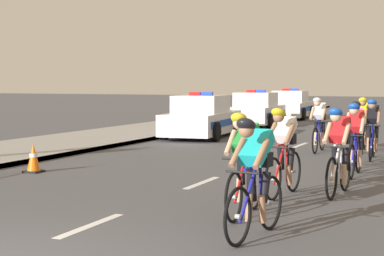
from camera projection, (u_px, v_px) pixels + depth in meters
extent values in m
cube|color=gray|center=(105.00, 137.00, 21.96)|extent=(3.71, 60.00, 0.12)
cube|color=#9E9E99|center=(150.00, 138.00, 21.26)|extent=(0.16, 60.00, 0.13)
cube|color=white|center=(91.00, 225.00, 8.69)|extent=(0.14, 1.60, 0.01)
cube|color=white|center=(202.00, 183.00, 12.35)|extent=(0.14, 1.60, 0.01)
cube|color=white|center=(262.00, 160.00, 16.02)|extent=(0.14, 1.60, 0.01)
cube|color=white|center=(300.00, 145.00, 19.68)|extent=(0.14, 1.60, 0.01)
cube|color=white|center=(326.00, 135.00, 23.35)|extent=(0.14, 1.60, 0.01)
cube|color=white|center=(345.00, 128.00, 27.01)|extent=(0.14, 1.60, 0.01)
cube|color=white|center=(360.00, 122.00, 30.68)|extent=(0.14, 1.60, 0.01)
torus|color=black|center=(238.00, 217.00, 7.56)|extent=(0.13, 0.72, 0.72)
cylinder|color=#99999E|center=(238.00, 217.00, 7.56)|extent=(0.07, 0.07, 0.06)
torus|color=black|center=(271.00, 203.00, 8.42)|extent=(0.13, 0.72, 0.72)
cylinder|color=#99999E|center=(271.00, 203.00, 8.42)|extent=(0.07, 0.07, 0.06)
cylinder|color=#1E1E99|center=(254.00, 167.00, 7.91)|extent=(0.10, 0.55, 0.04)
cylinder|color=#1E1E99|center=(248.00, 195.00, 7.78)|extent=(0.09, 0.48, 0.63)
cylinder|color=#1E1E99|center=(260.00, 189.00, 8.10)|extent=(0.04, 0.04, 0.65)
cylinder|color=black|center=(242.00, 172.00, 7.61)|extent=(0.42, 0.08, 0.03)
cube|color=black|center=(260.00, 162.00, 8.08)|extent=(0.12, 0.23, 0.05)
cube|color=#19B2B7|center=(256.00, 147.00, 7.96)|extent=(0.34, 0.58, 0.45)
cube|color=black|center=(260.00, 159.00, 8.07)|extent=(0.30, 0.23, 0.18)
cylinder|color=black|center=(265.00, 187.00, 8.01)|extent=(0.13, 0.23, 0.40)
cylinder|color=#9E7051|center=(262.00, 209.00, 7.96)|extent=(0.11, 0.16, 0.36)
cylinder|color=black|center=(252.00, 186.00, 8.09)|extent=(0.13, 0.18, 0.40)
cylinder|color=#9E7051|center=(249.00, 208.00, 8.04)|extent=(0.10, 0.13, 0.36)
cylinder|color=#9E7051|center=(261.00, 154.00, 7.70)|extent=(0.12, 0.41, 0.35)
cylinder|color=#9E7051|center=(237.00, 152.00, 7.85)|extent=(0.12, 0.41, 0.35)
sphere|color=#9E7051|center=(246.00, 130.00, 7.68)|extent=(0.19, 0.19, 0.19)
ellipsoid|color=black|center=(246.00, 125.00, 7.67)|extent=(0.26, 0.34, 0.24)
torus|color=black|center=(234.00, 197.00, 8.83)|extent=(0.05, 0.72, 0.72)
cylinder|color=#99999E|center=(234.00, 197.00, 8.83)|extent=(0.06, 0.06, 0.06)
torus|color=black|center=(255.00, 186.00, 9.76)|extent=(0.05, 0.72, 0.72)
cylinder|color=#99999E|center=(255.00, 186.00, 9.76)|extent=(0.06, 0.06, 0.06)
cylinder|color=#B21919|center=(244.00, 155.00, 9.21)|extent=(0.04, 0.55, 0.04)
cylinder|color=#B21919|center=(240.00, 179.00, 9.07)|extent=(0.05, 0.48, 0.63)
cylinder|color=#B21919|center=(248.00, 174.00, 9.42)|extent=(0.04, 0.04, 0.65)
cylinder|color=black|center=(236.00, 159.00, 8.89)|extent=(0.42, 0.03, 0.03)
cube|color=black|center=(248.00, 151.00, 9.39)|extent=(0.10, 0.22, 0.05)
cube|color=green|center=(246.00, 138.00, 9.26)|extent=(0.29, 0.56, 0.44)
cube|color=black|center=(248.00, 148.00, 9.38)|extent=(0.28, 0.20, 0.18)
cylinder|color=black|center=(253.00, 172.00, 9.32)|extent=(0.11, 0.22, 0.40)
cylinder|color=tan|center=(251.00, 191.00, 9.27)|extent=(0.09, 0.16, 0.36)
cylinder|color=black|center=(241.00, 172.00, 9.39)|extent=(0.11, 0.17, 0.40)
cylinder|color=tan|center=(239.00, 190.00, 9.34)|extent=(0.09, 0.12, 0.36)
cylinder|color=tan|center=(252.00, 143.00, 9.01)|extent=(0.08, 0.40, 0.35)
cylinder|color=tan|center=(230.00, 143.00, 9.13)|extent=(0.08, 0.40, 0.35)
sphere|color=tan|center=(239.00, 123.00, 8.97)|extent=(0.19, 0.19, 0.19)
ellipsoid|color=yellow|center=(239.00, 118.00, 8.95)|extent=(0.23, 0.32, 0.24)
torus|color=black|center=(273.00, 179.00, 10.46)|extent=(0.11, 0.73, 0.72)
cylinder|color=#99999E|center=(273.00, 179.00, 10.46)|extent=(0.07, 0.07, 0.06)
torus|color=black|center=(293.00, 172.00, 11.34)|extent=(0.11, 0.73, 0.72)
cylinder|color=#99999E|center=(293.00, 172.00, 11.34)|extent=(0.07, 0.07, 0.06)
cylinder|color=#B21919|center=(283.00, 144.00, 10.82)|extent=(0.09, 0.55, 0.04)
cylinder|color=#B21919|center=(279.00, 164.00, 10.69)|extent=(0.08, 0.48, 0.63)
cylinder|color=#B21919|center=(287.00, 161.00, 11.01)|extent=(0.04, 0.04, 0.65)
cylinder|color=black|center=(276.00, 147.00, 10.51)|extent=(0.42, 0.07, 0.03)
cube|color=black|center=(287.00, 141.00, 10.99)|extent=(0.12, 0.23, 0.05)
cube|color=white|center=(285.00, 130.00, 10.86)|extent=(0.33, 0.57, 0.44)
cube|color=black|center=(287.00, 139.00, 10.98)|extent=(0.30, 0.22, 0.18)
cylinder|color=black|center=(291.00, 159.00, 10.91)|extent=(0.13, 0.23, 0.40)
cylinder|color=#9E7051|center=(289.00, 175.00, 10.86)|extent=(0.10, 0.16, 0.36)
cylinder|color=black|center=(281.00, 158.00, 11.00)|extent=(0.12, 0.18, 0.40)
cylinder|color=#9E7051|center=(279.00, 174.00, 10.95)|extent=(0.10, 0.13, 0.36)
cylinder|color=#9E7051|center=(289.00, 134.00, 10.60)|extent=(0.11, 0.41, 0.35)
cylinder|color=#9E7051|center=(271.00, 133.00, 10.75)|extent=(0.11, 0.41, 0.35)
sphere|color=#9E7051|center=(279.00, 117.00, 10.58)|extent=(0.19, 0.19, 0.19)
ellipsoid|color=yellow|center=(278.00, 113.00, 10.57)|extent=(0.26, 0.33, 0.24)
torus|color=black|center=(332.00, 179.00, 10.51)|extent=(0.08, 0.73, 0.72)
cylinder|color=#99999E|center=(332.00, 179.00, 10.51)|extent=(0.06, 0.06, 0.06)
torus|color=black|center=(345.00, 171.00, 11.40)|extent=(0.08, 0.73, 0.72)
cylinder|color=#99999E|center=(345.00, 171.00, 11.40)|extent=(0.06, 0.06, 0.06)
cylinder|color=white|center=(339.00, 144.00, 10.87)|extent=(0.07, 0.55, 0.04)
cylinder|color=white|center=(336.00, 164.00, 10.74)|extent=(0.07, 0.48, 0.63)
cylinder|color=white|center=(341.00, 160.00, 11.07)|extent=(0.04, 0.04, 0.65)
cylinder|color=black|center=(334.00, 147.00, 10.56)|extent=(0.42, 0.05, 0.03)
cube|color=black|center=(341.00, 141.00, 11.05)|extent=(0.11, 0.22, 0.05)
cube|color=red|center=(340.00, 130.00, 10.92)|extent=(0.31, 0.56, 0.45)
cube|color=black|center=(341.00, 138.00, 11.03)|extent=(0.29, 0.21, 0.18)
cylinder|color=black|center=(345.00, 159.00, 10.97)|extent=(0.12, 0.23, 0.40)
cylinder|color=tan|center=(344.00, 174.00, 10.92)|extent=(0.10, 0.16, 0.36)
cylinder|color=black|center=(335.00, 158.00, 11.05)|extent=(0.12, 0.17, 0.40)
cylinder|color=tan|center=(334.00, 174.00, 11.00)|extent=(0.10, 0.13, 0.36)
cylinder|color=tan|center=(346.00, 134.00, 10.66)|extent=(0.10, 0.40, 0.35)
cylinder|color=tan|center=(327.00, 133.00, 10.80)|extent=(0.10, 0.40, 0.35)
sphere|color=tan|center=(336.00, 116.00, 10.63)|extent=(0.19, 0.19, 0.19)
ellipsoid|color=blue|center=(336.00, 113.00, 10.62)|extent=(0.25, 0.33, 0.24)
torus|color=black|center=(352.00, 162.00, 12.76)|extent=(0.05, 0.72, 0.72)
cylinder|color=#99999E|center=(352.00, 162.00, 12.76)|extent=(0.06, 0.06, 0.06)
torus|color=black|center=(359.00, 156.00, 13.68)|extent=(0.05, 0.72, 0.72)
cylinder|color=#99999E|center=(359.00, 156.00, 13.68)|extent=(0.06, 0.06, 0.06)
cylinder|color=#1E1E99|center=(355.00, 133.00, 13.13)|extent=(0.04, 0.55, 0.04)
cylinder|color=#1E1E99|center=(354.00, 150.00, 12.99)|extent=(0.05, 0.48, 0.63)
cylinder|color=#1E1E99|center=(356.00, 147.00, 13.34)|extent=(0.04, 0.04, 0.65)
cylinder|color=black|center=(353.00, 135.00, 12.81)|extent=(0.42, 0.03, 0.03)
cube|color=black|center=(357.00, 131.00, 13.31)|extent=(0.10, 0.22, 0.05)
cube|color=red|center=(356.00, 121.00, 13.18)|extent=(0.29, 0.54, 0.47)
cube|color=black|center=(357.00, 129.00, 13.30)|extent=(0.28, 0.20, 0.18)
cylinder|color=black|center=(361.00, 145.00, 13.24)|extent=(0.11, 0.22, 0.40)
cylinder|color=tan|center=(360.00, 158.00, 13.19)|extent=(0.09, 0.15, 0.36)
cylinder|color=black|center=(352.00, 145.00, 13.31)|extent=(0.11, 0.17, 0.40)
cylinder|color=tan|center=(351.00, 158.00, 13.26)|extent=(0.09, 0.12, 0.36)
cylinder|color=tan|center=(363.00, 125.00, 12.93)|extent=(0.08, 0.40, 0.35)
cylinder|color=tan|center=(347.00, 124.00, 13.05)|extent=(0.08, 0.40, 0.35)
sphere|color=tan|center=(354.00, 110.00, 12.89)|extent=(0.19, 0.19, 0.19)
ellipsoid|color=blue|center=(354.00, 107.00, 12.87)|extent=(0.23, 0.32, 0.24)
torus|color=black|center=(354.00, 154.00, 14.06)|extent=(0.12, 0.72, 0.72)
cylinder|color=#99999E|center=(354.00, 154.00, 14.06)|extent=(0.07, 0.07, 0.06)
torus|color=black|center=(356.00, 150.00, 15.01)|extent=(0.12, 0.72, 0.72)
cylinder|color=#99999E|center=(356.00, 150.00, 15.01)|extent=(0.07, 0.07, 0.06)
cylinder|color=#B21919|center=(356.00, 128.00, 14.44)|extent=(0.09, 0.55, 0.04)
cylinder|color=#B21919|center=(355.00, 143.00, 14.30)|extent=(0.09, 0.48, 0.63)
cylinder|color=#B21919|center=(356.00, 141.00, 14.66)|extent=(0.04, 0.04, 0.65)
cylinder|color=black|center=(355.00, 130.00, 14.11)|extent=(0.42, 0.07, 0.03)
cube|color=black|center=(356.00, 126.00, 14.63)|extent=(0.12, 0.23, 0.05)
cube|color=pink|center=(356.00, 118.00, 14.50)|extent=(0.34, 0.58, 0.44)
cube|color=black|center=(356.00, 124.00, 14.62)|extent=(0.30, 0.23, 0.18)
cylinder|color=black|center=(360.00, 140.00, 14.57)|extent=(0.13, 0.23, 0.40)
cylinder|color=tan|center=(359.00, 151.00, 14.51)|extent=(0.11, 0.16, 0.36)
cylinder|color=black|center=(352.00, 139.00, 14.62)|extent=(0.13, 0.18, 0.40)
cylinder|color=tan|center=(351.00, 151.00, 14.57)|extent=(0.10, 0.13, 0.36)
cylinder|color=tan|center=(363.00, 121.00, 14.25)|extent=(0.12, 0.41, 0.35)
cylinder|color=tan|center=(348.00, 120.00, 14.34)|extent=(0.12, 0.41, 0.35)
sphere|color=tan|center=(356.00, 108.00, 14.20)|extent=(0.19, 0.19, 0.19)
ellipsoid|color=black|center=(356.00, 105.00, 14.18)|extent=(0.26, 0.34, 0.24)
torus|color=black|center=(371.00, 147.00, 15.57)|extent=(0.09, 0.73, 0.72)
cylinder|color=#99999E|center=(371.00, 147.00, 15.57)|extent=(0.06, 0.06, 0.06)
torus|color=black|center=(374.00, 143.00, 16.51)|extent=(0.09, 0.73, 0.72)
cylinder|color=#99999E|center=(374.00, 143.00, 16.51)|extent=(0.06, 0.06, 0.06)
cylinder|color=#1E1E99|center=(372.00, 124.00, 15.95)|extent=(0.07, 0.55, 0.04)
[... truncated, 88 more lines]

